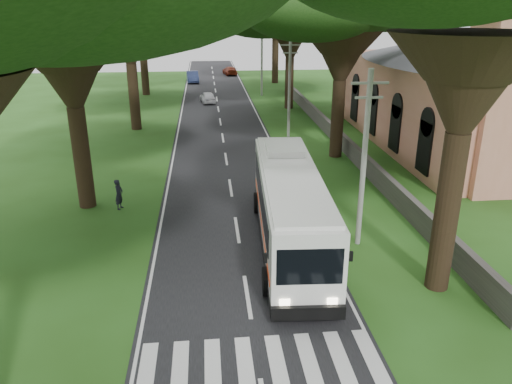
{
  "coord_description": "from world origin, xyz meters",
  "views": [
    {
      "loc": [
        -1.33,
        -14.33,
        10.51
      ],
      "look_at": [
        0.88,
        7.42,
        2.2
      ],
      "focal_mm": 35.0,
      "sensor_mm": 36.0,
      "label": 1
    }
  ],
  "objects_px": {
    "pole_far": "(262,60)",
    "distant_car_a": "(208,97)",
    "distant_car_c": "(230,71)",
    "pole_mid": "(289,86)",
    "distant_car_b": "(193,77)",
    "pole_near": "(364,157)",
    "coach_bus": "(290,206)",
    "pedestrian": "(119,194)",
    "church": "(463,83)"
  },
  "relations": [
    {
      "from": "pole_near",
      "to": "coach_bus",
      "type": "relative_size",
      "value": 0.64
    },
    {
      "from": "distant_car_c",
      "to": "distant_car_b",
      "type": "bearing_deg",
      "value": 44.09
    },
    {
      "from": "pole_mid",
      "to": "pedestrian",
      "type": "height_order",
      "value": "pole_mid"
    },
    {
      "from": "church",
      "to": "distant_car_a",
      "type": "height_order",
      "value": "church"
    },
    {
      "from": "pole_far",
      "to": "distant_car_c",
      "type": "distance_m",
      "value": 19.32
    },
    {
      "from": "pole_near",
      "to": "distant_car_b",
      "type": "distance_m",
      "value": 52.32
    },
    {
      "from": "distant_car_a",
      "to": "distant_car_c",
      "type": "relative_size",
      "value": 0.85
    },
    {
      "from": "pole_far",
      "to": "distant_car_c",
      "type": "bearing_deg",
      "value": 98.67
    },
    {
      "from": "pole_mid",
      "to": "distant_car_a",
      "type": "distance_m",
      "value": 17.44
    },
    {
      "from": "pole_near",
      "to": "pedestrian",
      "type": "distance_m",
      "value": 13.28
    },
    {
      "from": "distant_car_a",
      "to": "distant_car_b",
      "type": "distance_m",
      "value": 15.87
    },
    {
      "from": "pole_near",
      "to": "distant_car_a",
      "type": "bearing_deg",
      "value": 100.39
    },
    {
      "from": "pole_mid",
      "to": "pedestrian",
      "type": "xyz_separation_m",
      "value": [
        -11.66,
        -14.6,
        -3.34
      ]
    },
    {
      "from": "church",
      "to": "distant_car_c",
      "type": "distance_m",
      "value": 46.04
    },
    {
      "from": "distant_car_b",
      "to": "pole_mid",
      "type": "bearing_deg",
      "value": -78.69
    },
    {
      "from": "coach_bus",
      "to": "distant_car_a",
      "type": "height_order",
      "value": "coach_bus"
    },
    {
      "from": "church",
      "to": "distant_car_c",
      "type": "relative_size",
      "value": 5.57
    },
    {
      "from": "pole_mid",
      "to": "distant_car_b",
      "type": "relative_size",
      "value": 1.75
    },
    {
      "from": "pole_near",
      "to": "distant_car_a",
      "type": "xyz_separation_m",
      "value": [
        -6.56,
        35.77,
        -3.53
      ]
    },
    {
      "from": "church",
      "to": "pole_mid",
      "type": "height_order",
      "value": "church"
    },
    {
      "from": "pole_mid",
      "to": "distant_car_c",
      "type": "relative_size",
      "value": 1.86
    },
    {
      "from": "pole_mid",
      "to": "distant_car_a",
      "type": "relative_size",
      "value": 2.19
    },
    {
      "from": "pole_near",
      "to": "distant_car_c",
      "type": "bearing_deg",
      "value": 92.79
    },
    {
      "from": "pole_near",
      "to": "pole_mid",
      "type": "height_order",
      "value": "same"
    },
    {
      "from": "pole_far",
      "to": "distant_car_c",
      "type": "height_order",
      "value": "pole_far"
    },
    {
      "from": "church",
      "to": "pole_near",
      "type": "xyz_separation_m",
      "value": [
        -12.36,
        -15.55,
        -0.73
      ]
    },
    {
      "from": "pole_near",
      "to": "pole_far",
      "type": "relative_size",
      "value": 1.0
    },
    {
      "from": "pole_near",
      "to": "coach_bus",
      "type": "height_order",
      "value": "pole_near"
    },
    {
      "from": "pole_far",
      "to": "pedestrian",
      "type": "bearing_deg",
      "value": -108.63
    },
    {
      "from": "pole_far",
      "to": "pedestrian",
      "type": "relative_size",
      "value": 4.79
    },
    {
      "from": "church",
      "to": "pole_mid",
      "type": "bearing_deg",
      "value": 160.19
    },
    {
      "from": "distant_car_c",
      "to": "distant_car_a",
      "type": "bearing_deg",
      "value": 72.75
    },
    {
      "from": "pole_far",
      "to": "church",
      "type": "bearing_deg",
      "value": -63.18
    },
    {
      "from": "pole_far",
      "to": "distant_car_a",
      "type": "relative_size",
      "value": 2.19
    },
    {
      "from": "pole_near",
      "to": "church",
      "type": "bearing_deg",
      "value": 51.5
    },
    {
      "from": "pole_far",
      "to": "distant_car_a",
      "type": "xyz_separation_m",
      "value": [
        -6.56,
        -4.23,
        -3.53
      ]
    },
    {
      "from": "coach_bus",
      "to": "distant_car_b",
      "type": "distance_m",
      "value": 51.62
    },
    {
      "from": "distant_car_b",
      "to": "pole_far",
      "type": "bearing_deg",
      "value": -57.34
    },
    {
      "from": "church",
      "to": "distant_car_a",
      "type": "xyz_separation_m",
      "value": [
        -18.92,
        20.22,
        -4.26
      ]
    },
    {
      "from": "distant_car_c",
      "to": "pedestrian",
      "type": "xyz_separation_m",
      "value": [
        -8.8,
        -53.38,
        0.18
      ]
    },
    {
      "from": "pole_mid",
      "to": "pole_far",
      "type": "distance_m",
      "value": 20.0
    },
    {
      "from": "distant_car_a",
      "to": "pole_mid",
      "type": "bearing_deg",
      "value": 104.27
    },
    {
      "from": "coach_bus",
      "to": "distant_car_b",
      "type": "xyz_separation_m",
      "value": [
        -5.28,
        51.33,
        -1.17
      ]
    },
    {
      "from": "pole_mid",
      "to": "coach_bus",
      "type": "xyz_separation_m",
      "value": [
        -3.22,
        -19.82,
        -2.23
      ]
    },
    {
      "from": "distant_car_b",
      "to": "pedestrian",
      "type": "bearing_deg",
      "value": -97.7
    },
    {
      "from": "pole_mid",
      "to": "pedestrian",
      "type": "relative_size",
      "value": 4.79
    },
    {
      "from": "church",
      "to": "pole_near",
      "type": "bearing_deg",
      "value": -128.5
    },
    {
      "from": "distant_car_b",
      "to": "distant_car_c",
      "type": "xyz_separation_m",
      "value": [
        5.64,
        7.27,
        -0.13
      ]
    },
    {
      "from": "distant_car_a",
      "to": "pedestrian",
      "type": "bearing_deg",
      "value": 72.14
    },
    {
      "from": "coach_bus",
      "to": "distant_car_c",
      "type": "height_order",
      "value": "coach_bus"
    }
  ]
}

